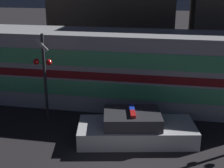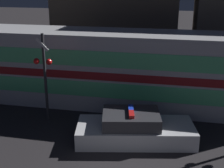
{
  "view_description": "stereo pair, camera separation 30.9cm",
  "coord_description": "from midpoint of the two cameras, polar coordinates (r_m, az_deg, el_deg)",
  "views": [
    {
      "loc": [
        0.87,
        -6.92,
        6.2
      ],
      "look_at": [
        -1.61,
        6.22,
        1.68
      ],
      "focal_mm": 50.0,
      "sensor_mm": 36.0,
      "label": 1
    },
    {
      "loc": [
        1.17,
        -6.86,
        6.2
      ],
      "look_at": [
        -1.61,
        6.22,
        1.68
      ],
      "focal_mm": 50.0,
      "sensor_mm": 36.0,
      "label": 2
    }
  ],
  "objects": [
    {
      "name": "train",
      "position": [
        16.11,
        -4.07,
        3.03
      ],
      "size": [
        18.04,
        2.94,
        3.74
      ],
      "color": "silver",
      "rests_on": "ground_plane"
    },
    {
      "name": "police_car",
      "position": [
        12.66,
        3.61,
        -8.18
      ],
      "size": [
        4.94,
        2.78,
        1.33
      ],
      "rotation": [
        0.0,
        0.0,
        0.2
      ],
      "color": "silver",
      "rests_on": "ground_plane"
    },
    {
      "name": "building_left",
      "position": [
        23.61,
        0.32,
        12.86
      ],
      "size": [
        8.64,
        5.68,
        7.63
      ],
      "color": "brown",
      "rests_on": "ground_plane"
    },
    {
      "name": "crossing_signal_far",
      "position": [
        14.03,
        -12.93,
        2.14
      ],
      "size": [
        0.84,
        0.34,
        4.01
      ],
      "color": "#2D2D33",
      "rests_on": "ground_plane"
    }
  ]
}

